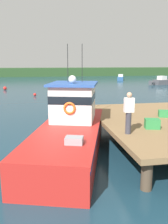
{
  "coord_description": "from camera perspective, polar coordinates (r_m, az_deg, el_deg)",
  "views": [
    {
      "loc": [
        -0.92,
        -10.41,
        3.92
      ],
      "look_at": [
        1.2,
        1.4,
        1.4
      ],
      "focal_mm": 37.73,
      "sensor_mm": 36.0,
      "label": 1
    }
  ],
  "objects": [
    {
      "name": "far_shoreline",
      "position": [
        72.47,
        -9.58,
        9.55
      ],
      "size": [
        120.0,
        8.0,
        2.4
      ],
      "primitive_type": "cube",
      "color": "#284723",
      "rests_on": "ground"
    },
    {
      "name": "crate_stack_mid_dock",
      "position": [
        12.72,
        18.96,
        -0.37
      ],
      "size": [
        0.71,
        0.62,
        0.34
      ],
      "primitive_type": "cube",
      "rotation": [
        0.0,
        0.0,
        -0.34
      ],
      "color": "#2D8442",
      "rests_on": "dock"
    },
    {
      "name": "moored_boat_far_right",
      "position": [
        45.75,
        18.67,
        7.01
      ],
      "size": [
        6.23,
        3.18,
        1.57
      ],
      "color": "#4C4C51",
      "rests_on": "ground"
    },
    {
      "name": "deckhand_by_the_boat",
      "position": [
        9.18,
        10.79,
        -0.04
      ],
      "size": [
        0.36,
        0.22,
        1.63
      ],
      "color": "#383842",
      "rests_on": "dock"
    },
    {
      "name": "bait_bucket",
      "position": [
        14.62,
        10.96,
        1.6
      ],
      "size": [
        0.32,
        0.32,
        0.34
      ],
      "primitive_type": "cylinder",
      "color": "#2866B2",
      "rests_on": "dock"
    },
    {
      "name": "ground_plane",
      "position": [
        11.16,
        -4.86,
        -8.74
      ],
      "size": [
        200.0,
        200.0,
        0.0
      ],
      "primitive_type": "plane",
      "color": "#193847"
    },
    {
      "name": "mooring_buoy_spare_mooring",
      "position": [
        36.66,
        -18.6,
        5.5
      ],
      "size": [
        0.5,
        0.5,
        0.5
      ],
      "primitive_type": "sphere",
      "color": "red",
      "rests_on": "ground"
    },
    {
      "name": "crate_stack_near_edge",
      "position": [
        10.32,
        16.2,
        -2.73
      ],
      "size": [
        0.69,
        0.58,
        0.41
      ],
      "primitive_type": "cube",
      "rotation": [
        0.0,
        0.0,
        -0.26
      ],
      "color": "#2D8442",
      "rests_on": "dock"
    },
    {
      "name": "moored_boat_outer_mooring",
      "position": [
        55.67,
        8.85,
        8.14
      ],
      "size": [
        2.73,
        5.1,
        1.29
      ],
      "color": "#285184",
      "rests_on": "ground"
    },
    {
      "name": "mooring_buoy_inshore",
      "position": [
        29.01,
        -11.82,
        4.19
      ],
      "size": [
        0.34,
        0.34,
        0.34
      ],
      "primitive_type": "sphere",
      "color": "red",
      "rests_on": "ground"
    },
    {
      "name": "main_fishing_boat",
      "position": [
        10.83,
        -3.0,
        -3.76
      ],
      "size": [
        4.73,
        9.91,
        4.8
      ],
      "color": "red",
      "rests_on": "ground"
    },
    {
      "name": "dock",
      "position": [
        12.22,
        18.09,
        -2.21
      ],
      "size": [
        6.0,
        9.0,
        1.2
      ],
      "color": "#4C3D2D",
      "rests_on": "ground"
    }
  ]
}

